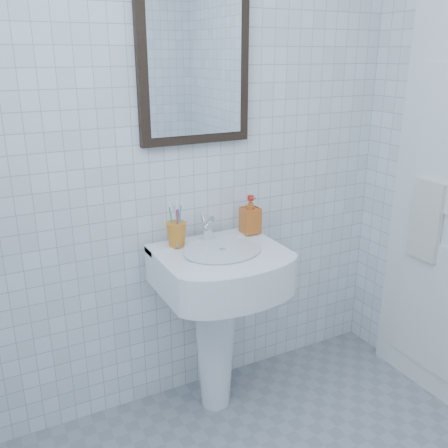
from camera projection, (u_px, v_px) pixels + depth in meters
wall_back at (178, 142)px, 2.15m from camera, size 2.20×0.02×2.50m
washbasin at (217, 302)px, 2.23m from camera, size 0.54×0.39×0.83m
faucet at (207, 229)px, 2.21m from camera, size 0.05×0.11×0.13m
toothbrush_cup at (176, 234)px, 2.15m from camera, size 0.11×0.11×0.10m
soap_dispenser at (250, 214)px, 2.29m from camera, size 0.08×0.08×0.18m
wall_mirror at (195, 69)px, 2.07m from camera, size 0.50×0.04×0.62m
towel_ring at (434, 183)px, 2.28m from camera, size 0.01×0.18×0.18m
hand_towel at (426, 221)px, 2.33m from camera, size 0.03×0.16×0.38m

